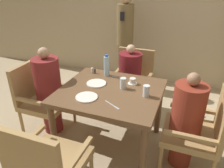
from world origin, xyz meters
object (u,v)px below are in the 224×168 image
(diner_in_left_chair, at_px, (49,91))
(glass_tall_mid, at_px, (146,91))
(glass_tall_near, at_px, (123,83))
(chair_far_side, at_px, (132,79))
(chair_right_side, at_px, (200,129))
(plate_main_left, at_px, (87,97))
(diner_in_far_chair, at_px, (130,80))
(teacup_with_saucer, at_px, (133,81))
(standing_host, at_px, (125,38))
(chair_left_side, at_px, (40,96))
(plate_main_right, at_px, (96,83))
(water_bottle, at_px, (107,66))
(diner_in_right_chair, at_px, (186,121))
(chair_near_corner, at_px, (46,162))

(diner_in_left_chair, xyz_separation_m, glass_tall_mid, (1.22, 0.00, 0.23))
(glass_tall_near, bearing_deg, chair_far_side, 97.98)
(chair_right_side, relative_size, plate_main_left, 4.00)
(diner_in_far_chair, relative_size, teacup_with_saucer, 9.64)
(diner_in_far_chair, distance_m, standing_host, 1.00)
(chair_left_side, xyz_separation_m, plate_main_right, (0.77, 0.09, 0.27))
(teacup_with_saucer, bearing_deg, glass_tall_mid, -47.59)
(water_bottle, bearing_deg, diner_in_left_chair, -151.32)
(water_bottle, bearing_deg, chair_right_side, -16.84)
(glass_tall_near, bearing_deg, diner_in_left_chair, -174.68)
(chair_right_side, distance_m, diner_in_right_chair, 0.16)
(chair_right_side, bearing_deg, water_bottle, 163.16)
(chair_left_side, xyz_separation_m, chair_far_side, (0.97, 0.92, 0.00))
(diner_in_left_chair, distance_m, standing_host, 1.73)
(diner_in_left_chair, xyz_separation_m, chair_near_corner, (0.61, -0.92, -0.10))
(chair_far_side, height_order, teacup_with_saucer, chair_far_side)
(chair_left_side, bearing_deg, chair_far_side, 43.34)
(plate_main_left, bearing_deg, diner_in_far_chair, 80.54)
(chair_left_side, bearing_deg, glass_tall_mid, 0.18)
(chair_left_side, distance_m, glass_tall_mid, 1.41)
(diner_in_far_chair, height_order, water_bottle, diner_in_far_chair)
(standing_host, bearing_deg, chair_near_corner, -86.99)
(chair_far_side, bearing_deg, diner_in_left_chair, -131.99)
(diner_in_left_chair, relative_size, standing_host, 0.68)
(diner_in_far_chair, xyz_separation_m, standing_host, (-0.36, 0.86, 0.37))
(diner_in_left_chair, relative_size, teacup_with_saucer, 10.47)
(standing_host, bearing_deg, diner_in_left_chair, -106.13)
(plate_main_left, bearing_deg, teacup_with_saucer, 53.34)
(glass_tall_near, bearing_deg, water_bottle, 138.94)
(teacup_with_saucer, bearing_deg, standing_host, 111.17)
(chair_left_side, xyz_separation_m, diner_in_right_chair, (1.80, 0.00, 0.07))
(diner_in_left_chair, relative_size, plate_main_left, 5.05)
(diner_in_left_chair, bearing_deg, plate_main_right, 7.93)
(chair_left_side, height_order, diner_in_left_chair, diner_in_left_chair)
(diner_in_left_chair, relative_size, chair_far_side, 1.26)
(chair_far_side, xyz_separation_m, diner_in_right_chair, (0.83, -0.92, 0.07))
(diner_in_left_chair, bearing_deg, standing_host, 73.87)
(diner_in_right_chair, relative_size, glass_tall_near, 8.78)
(diner_in_far_chair, relative_size, plate_main_left, 4.65)
(diner_in_left_chair, height_order, water_bottle, diner_in_left_chair)
(diner_in_far_chair, distance_m, chair_near_corner, 1.71)
(chair_near_corner, xyz_separation_m, glass_tall_near, (0.34, 1.01, 0.33))
(chair_near_corner, height_order, plate_main_right, chair_near_corner)
(diner_in_far_chair, distance_m, teacup_with_saucer, 0.62)
(chair_near_corner, relative_size, plate_main_left, 4.00)
(chair_near_corner, bearing_deg, plate_main_left, 85.61)
(chair_left_side, xyz_separation_m, chair_near_corner, (0.75, -0.92, 0.00))
(chair_far_side, distance_m, plate_main_right, 0.90)
(chair_right_side, distance_m, glass_tall_mid, 0.67)
(plate_main_right, bearing_deg, standing_host, 95.45)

